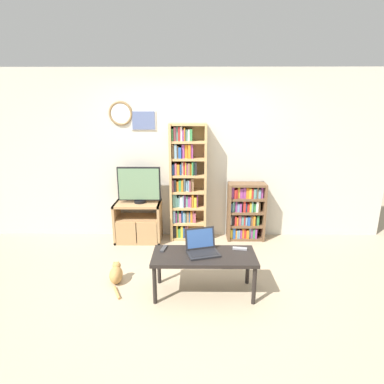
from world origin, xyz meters
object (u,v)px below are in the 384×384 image
remote_near_laptop (240,249)px  remote_far_from_laptop (164,249)px  bookshelf_tall (186,183)px  bookshelf_short (245,211)px  television (139,185)px  cat (116,274)px  laptop (202,247)px  coffee_table (204,259)px  tv_stand (138,222)px

remote_near_laptop → remote_far_from_laptop: 0.86m
bookshelf_tall → bookshelf_short: 1.04m
television → remote_near_laptop: (1.35, -1.30, -0.42)m
bookshelf_short → cat: (-1.73, -1.31, -0.35)m
cat → bookshelf_short: bearing=32.5°
television → cat: bearing=-94.2°
television → bookshelf_short: size_ratio=0.71×
laptop → coffee_table: bearing=-81.9°
cat → tv_stand: bearing=83.0°
bookshelf_tall → remote_far_from_laptop: 1.47m
tv_stand → laptop: size_ratio=1.78×
remote_far_from_laptop → bookshelf_short: bearing=62.4°
television → remote_far_from_laptop: television is taller
tv_stand → laptop: (0.96, -1.35, 0.22)m
bookshelf_tall → remote_far_from_laptop: bearing=-98.9°
remote_near_laptop → cat: size_ratio=0.35×
bookshelf_tall → laptop: bearing=-81.8°
laptop → bookshelf_short: bearing=48.3°
bookshelf_short → remote_far_from_laptop: 1.80m
cat → coffee_table: bearing=-15.6°
television → coffee_table: 1.78m
bookshelf_tall → remote_far_from_laptop: (-0.22, -1.39, -0.43)m
tv_stand → cat: tv_stand is taller
remote_far_from_laptop → cat: size_ratio=0.35×
laptop → cat: size_ratio=0.84×
tv_stand → remote_far_from_laptop: tv_stand is taller
bookshelf_short → television: bearing=-177.3°
tv_stand → remote_far_from_laptop: size_ratio=4.27×
laptop → remote_far_from_laptop: bearing=155.3°
bookshelf_short → cat: 2.20m
coffee_table → laptop: 0.13m
tv_stand → television: (0.04, 0.03, 0.59)m
remote_near_laptop → tv_stand: bearing=-123.8°
television → bookshelf_tall: size_ratio=0.36×
bookshelf_tall → cat: 1.73m
television → laptop: 1.70m
bookshelf_tall → remote_near_laptop: (0.64, -1.39, -0.43)m
television → coffee_table: size_ratio=0.57×
tv_stand → television: 0.59m
bookshelf_tall → remote_far_from_laptop: size_ratio=10.94×
television → bookshelf_short: 1.70m
bookshelf_short → coffee_table: 1.66m
tv_stand → bookshelf_tall: bookshelf_tall is taller
coffee_table → remote_near_laptop: 0.43m
laptop → remote_far_from_laptop: laptop is taller
tv_stand → bookshelf_tall: size_ratio=0.39×
television → remote_near_laptop: television is taller
bookshelf_tall → laptop: bookshelf_tall is taller
coffee_table → remote_far_from_laptop: bearing=164.7°
bookshelf_short → remote_far_from_laptop: (-1.15, -1.39, 0.03)m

